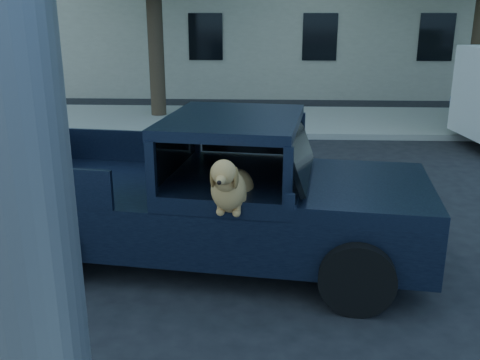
# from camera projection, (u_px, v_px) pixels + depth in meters

# --- Properties ---
(ground) EXTENTS (120.00, 120.00, 0.00)m
(ground) POSITION_uv_depth(u_px,v_px,m) (336.00, 275.00, 6.46)
(ground) COLOR black
(ground) RESTS_ON ground
(far_sidewalk) EXTENTS (60.00, 4.00, 0.15)m
(far_sidewalk) POSITION_uv_depth(u_px,v_px,m) (296.00, 121.00, 15.20)
(far_sidewalk) COLOR gray
(far_sidewalk) RESTS_ON ground
(lane_stripes) EXTENTS (21.60, 0.14, 0.01)m
(lane_stripes) POSITION_uv_depth(u_px,v_px,m) (424.00, 189.00, 9.61)
(lane_stripes) COLOR silver
(lane_stripes) RESTS_ON ground
(pickup_truck) EXTENTS (5.43, 2.99, 1.86)m
(pickup_truck) POSITION_uv_depth(u_px,v_px,m) (207.00, 212.00, 6.73)
(pickup_truck) COLOR black
(pickup_truck) RESTS_ON ground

